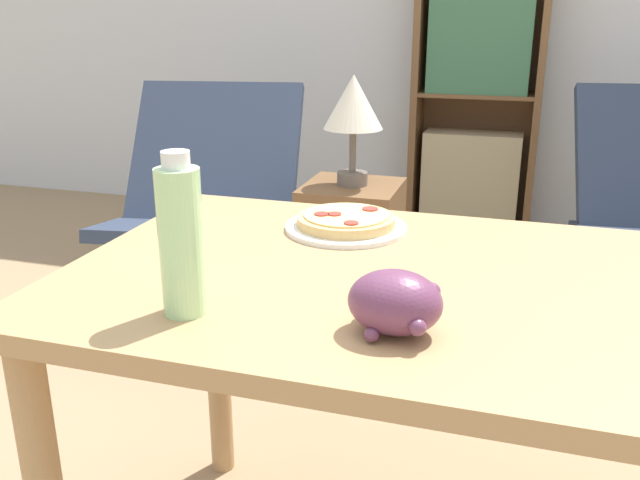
{
  "coord_description": "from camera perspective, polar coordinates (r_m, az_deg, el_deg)",
  "views": [
    {
      "loc": [
        0.19,
        -1.19,
        1.17
      ],
      "look_at": [
        -0.13,
        -0.15,
        0.8
      ],
      "focal_mm": 38.0,
      "sensor_mm": 36.0,
      "label": 1
    }
  ],
  "objects": [
    {
      "name": "dining_table",
      "position": [
        1.21,
        7.03,
        -7.73
      ],
      "size": [
        1.17,
        0.77,
        0.74
      ],
      "color": "tan",
      "rests_on": "ground_plane"
    },
    {
      "name": "pizza_on_plate",
      "position": [
        1.39,
        2.19,
        1.45
      ],
      "size": [
        0.25,
        0.25,
        0.04
      ],
      "color": "white",
      "rests_on": "dining_table"
    },
    {
      "name": "grape_bunch",
      "position": [
        0.95,
        6.36,
        -5.26
      ],
      "size": [
        0.13,
        0.11,
        0.09
      ],
      "color": "#6B3856",
      "rests_on": "dining_table"
    },
    {
      "name": "drink_bottle",
      "position": [
        1.0,
        -11.62,
        0.04
      ],
      "size": [
        0.07,
        0.07,
        0.24
      ],
      "color": "#B7EAA3",
      "rests_on": "dining_table"
    },
    {
      "name": "lounge_chair_near",
      "position": [
        2.8,
        -9.46,
        0.16
      ],
      "size": [
        0.81,
        0.87,
        0.88
      ],
      "rotation": [
        0.0,
        0.0,
        0.18
      ],
      "color": "black",
      "rests_on": "ground_plane"
    },
    {
      "name": "bookshelf",
      "position": [
        3.68,
        12.98,
        10.89
      ],
      "size": [
        0.65,
        0.29,
        1.51
      ],
      "color": "brown",
      "rests_on": "ground_plane"
    },
    {
      "name": "side_table",
      "position": [
        2.54,
        2.63,
        -1.6
      ],
      "size": [
        0.34,
        0.34,
        0.57
      ],
      "color": "brown",
      "rests_on": "ground_plane"
    },
    {
      "name": "table_lamp",
      "position": [
        2.4,
        2.83,
        11.09
      ],
      "size": [
        0.21,
        0.21,
        0.39
      ],
      "color": "#665B51",
      "rests_on": "side_table"
    }
  ]
}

